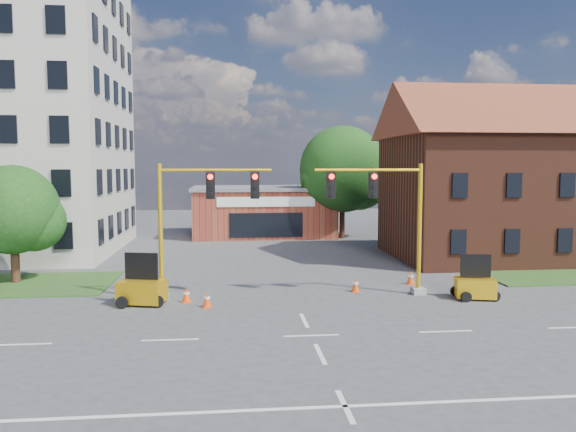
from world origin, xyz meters
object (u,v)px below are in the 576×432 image
Objects in this scene: signal_mast_west at (197,214)px; pickup_white at (460,246)px; signal_mast_east at (386,212)px; trailer_west at (142,289)px; trailer_east at (475,286)px.

pickup_white is at bearing 31.01° from signal_mast_west.
signal_mast_west reaches higher than pickup_white.
signal_mast_east reaches higher than pickup_white.
trailer_west is at bearing -164.02° from signal_mast_west.
signal_mast_west is at bearing -171.82° from trailer_east.
signal_mast_west is 1.00× the size of signal_mast_east.
signal_mast_east is at bearing 176.85° from trailer_east.
signal_mast_west reaches higher than trailer_east.
pickup_white is (19.05, 10.69, 0.15)m from trailer_west.
signal_mast_east is 2.83× the size of trailer_west.
trailer_east is (12.63, -1.17, -3.31)m from signal_mast_west.
signal_mast_east is at bearing 126.51° from pickup_white.
trailer_east is at bearing -5.29° from signal_mast_west.
signal_mast_west and signal_mast_east have the same top height.
signal_mast_east is (8.71, 0.00, 0.00)m from signal_mast_west.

